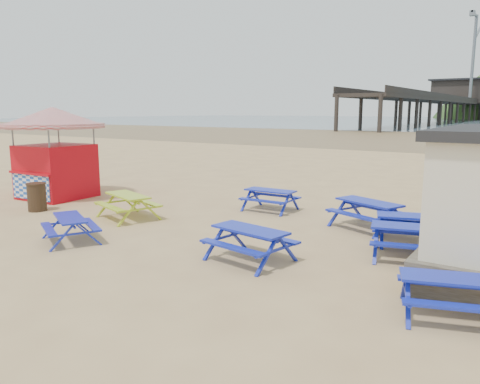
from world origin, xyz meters
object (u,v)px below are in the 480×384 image
Objects in this scene: picnic_table_blue_a at (270,200)px; litter_bin at (37,197)px; ice_cream_kiosk at (54,141)px; picnic_table_blue_b at (368,215)px; picnic_table_yellow at (128,207)px.

litter_bin reaches higher than picnic_table_blue_a.
ice_cream_kiosk is at bearing -164.03° from picnic_table_blue_a.
picnic_table_blue_b is 11.32m from litter_bin.
ice_cream_kiosk is at bearing 129.59° from litter_bin.
picnic_table_yellow is 5.67m from ice_cream_kiosk.
picnic_table_blue_b is 12.55m from ice_cream_kiosk.
picnic_table_blue_b is at bearing 5.95° from ice_cream_kiosk.
picnic_table_yellow is 3.70m from litter_bin.
picnic_table_blue_a is 8.25m from litter_bin.
litter_bin is (-6.84, -4.61, 0.13)m from picnic_table_blue_a.
ice_cream_kiosk reaches higher than litter_bin.
picnic_table_blue_a is 0.73× the size of picnic_table_blue_b.
ice_cream_kiosk is at bearing -173.27° from picnic_table_yellow.
picnic_table_yellow is (-3.25, -3.68, 0.03)m from picnic_table_blue_a.
picnic_table_blue_a is at bearing 34.02° from litter_bin.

